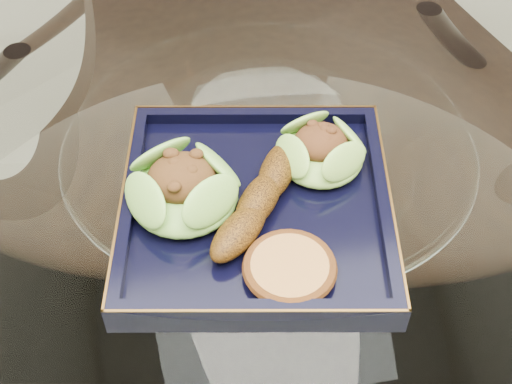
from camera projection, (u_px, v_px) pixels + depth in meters
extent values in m
cylinder|color=white|center=(268.00, 179.00, 0.78)|extent=(1.10, 1.10, 0.01)
torus|color=black|center=(268.00, 179.00, 0.78)|extent=(1.13, 1.13, 0.02)
cylinder|color=black|center=(390.00, 192.00, 1.28)|extent=(0.04, 0.04, 0.75)
cylinder|color=black|center=(74.00, 234.00, 1.21)|extent=(0.04, 0.04, 0.75)
cube|color=black|center=(281.00, 115.00, 1.23)|extent=(0.51, 0.51, 0.04)
cylinder|color=black|center=(214.00, 315.00, 1.27)|extent=(0.03, 0.03, 0.48)
cylinder|color=black|center=(406.00, 259.00, 1.35)|extent=(0.03, 0.03, 0.48)
cylinder|color=black|center=(162.00, 169.00, 1.51)|extent=(0.03, 0.03, 0.48)
cylinder|color=black|center=(328.00, 129.00, 1.59)|extent=(0.03, 0.03, 0.48)
cube|color=black|center=(256.00, 212.00, 0.73)|extent=(0.31, 0.31, 0.02)
ellipsoid|color=#56972C|center=(183.00, 191.00, 0.71)|extent=(0.12, 0.12, 0.04)
ellipsoid|color=#61932A|center=(321.00, 153.00, 0.75)|extent=(0.09, 0.09, 0.03)
ellipsoid|color=#5D3609|center=(259.00, 200.00, 0.70)|extent=(0.12, 0.15, 0.03)
cylinder|color=#BE873F|center=(290.00, 269.00, 0.66)|extent=(0.10, 0.10, 0.01)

